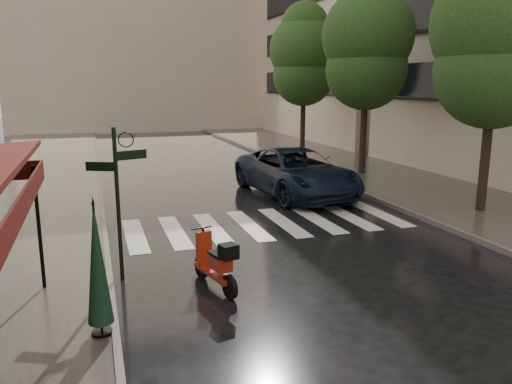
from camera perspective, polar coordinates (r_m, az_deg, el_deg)
ground at (r=8.15m, az=-4.86°, el=-16.45°), size 120.00×120.00×0.00m
sidewalk_near at (r=19.58m, az=-26.32°, el=-0.40°), size 6.00×60.00×0.12m
sidewalk_far at (r=22.70m, az=13.60°, el=2.11°), size 5.50×60.00×0.12m
curb_near at (r=19.36m, az=-17.38°, el=0.24°), size 0.12×60.00×0.16m
curb_far at (r=21.37m, az=7.19°, el=1.79°), size 0.12×60.00×0.16m
crosswalk at (r=14.30m, az=1.18°, el=-3.61°), size 7.85×3.20×0.01m
signpost at (r=10.20m, az=-15.54°, el=0.04°), size 1.17×0.29×3.10m
haussmann_far at (r=37.99m, az=11.16°, el=20.08°), size 8.00×16.00×18.50m
backdrop_building at (r=45.62m, az=-12.99°, el=19.59°), size 22.00×6.00×20.00m
tree_near at (r=16.45m, az=25.86°, el=15.97°), size 3.80×3.80×7.99m
tree_mid at (r=22.05m, az=12.62°, el=16.32°), size 3.80×3.80×8.34m
tree_far at (r=28.37m, az=5.51°, el=15.29°), size 3.80×3.80×8.16m
scooter at (r=9.75m, az=-4.60°, el=-8.20°), size 0.67×1.64×1.10m
parked_car at (r=17.93m, az=4.58°, el=2.27°), size 3.25×6.14×1.64m
parasol_back at (r=7.93m, az=-17.68°, el=-7.89°), size 0.39×0.39×2.11m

